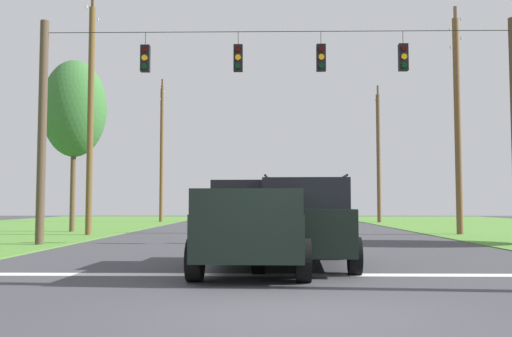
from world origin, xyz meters
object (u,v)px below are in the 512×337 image
(utility_pole_mid_right, at_px, (457,120))
(utility_pole_far_right, at_px, (379,156))
(pickup_truck, at_px, (254,225))
(tree_roadside_right, at_px, (74,109))
(utility_pole_mid_left, at_px, (90,116))
(suv_black, at_px, (305,220))
(utility_pole_far_left, at_px, (162,149))
(overhead_signal_span, at_px, (277,117))
(distant_car_crossing_white, at_px, (273,216))

(utility_pole_mid_right, relative_size, utility_pole_far_right, 1.02)
(pickup_truck, bearing_deg, tree_roadside_right, 120.99)
(utility_pole_far_right, distance_m, utility_pole_mid_left, 24.33)
(suv_black, distance_m, utility_pole_mid_right, 16.02)
(pickup_truck, relative_size, utility_pole_far_left, 0.48)
(overhead_signal_span, distance_m, utility_pole_far_left, 25.94)
(utility_pole_mid_left, xyz_separation_m, utility_pole_far_left, (-0.18, 18.47, 0.26))
(utility_pole_mid_right, relative_size, tree_roadside_right, 1.23)
(pickup_truck, bearing_deg, utility_pole_mid_left, 120.93)
(tree_roadside_right, bearing_deg, utility_pole_far_right, 38.45)
(distant_car_crossing_white, relative_size, utility_pole_far_left, 0.39)
(suv_black, height_order, tree_roadside_right, tree_roadside_right)
(suv_black, relative_size, tree_roadside_right, 0.56)
(utility_pole_far_left, height_order, tree_roadside_right, utility_pole_far_left)
(pickup_truck, relative_size, tree_roadside_right, 0.62)
(utility_pole_mid_right, xyz_separation_m, tree_roadside_right, (-18.87, 2.04, 0.93))
(suv_black, bearing_deg, distant_car_crossing_white, 91.98)
(suv_black, bearing_deg, tree_roadside_right, 125.34)
(pickup_truck, xyz_separation_m, tree_roadside_right, (-9.59, 15.97, 5.34))
(utility_pole_mid_left, distance_m, tree_roadside_right, 3.51)
(utility_pole_mid_left, bearing_deg, tree_roadside_right, 121.26)
(utility_pole_far_right, bearing_deg, utility_pole_mid_left, -133.56)
(utility_pole_far_right, bearing_deg, suv_black, -104.58)
(pickup_truck, height_order, utility_pole_far_left, utility_pole_far_left)
(pickup_truck, distance_m, suv_black, 1.41)
(overhead_signal_span, relative_size, suv_black, 3.44)
(distant_car_crossing_white, bearing_deg, pickup_truck, -92.21)
(suv_black, relative_size, utility_pole_far_left, 0.43)
(suv_black, bearing_deg, utility_pole_mid_right, 58.29)
(utility_pole_far_left, bearing_deg, utility_pole_mid_left, -89.46)
(overhead_signal_span, height_order, utility_pole_mid_right, utility_pole_mid_right)
(overhead_signal_span, distance_m, suv_black, 7.18)
(utility_pole_far_right, relative_size, tree_roadside_right, 1.20)
(tree_roadside_right, bearing_deg, utility_pole_far_left, 84.15)
(utility_pole_far_right, relative_size, utility_pole_mid_left, 0.94)
(utility_pole_far_right, bearing_deg, tree_roadside_right, -141.55)
(tree_roadside_right, bearing_deg, overhead_signal_span, -40.91)
(suv_black, height_order, distant_car_crossing_white, suv_black)
(utility_pole_mid_left, relative_size, tree_roadside_right, 1.28)
(distant_car_crossing_white, bearing_deg, tree_roadside_right, -178.32)
(pickup_truck, height_order, tree_roadside_right, tree_roadside_right)
(suv_black, height_order, utility_pole_far_left, utility_pole_far_left)
(utility_pole_mid_left, height_order, tree_roadside_right, utility_pole_mid_left)
(utility_pole_far_left, bearing_deg, utility_pole_mid_right, -45.53)
(utility_pole_mid_right, bearing_deg, pickup_truck, -123.67)
(tree_roadside_right, bearing_deg, suv_black, -54.66)
(utility_pole_mid_left, bearing_deg, distant_car_crossing_white, 20.81)
(utility_pole_mid_left, bearing_deg, overhead_signal_span, -35.13)
(utility_pole_far_left, bearing_deg, suv_black, -73.39)
(overhead_signal_span, relative_size, utility_pole_far_left, 1.48)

